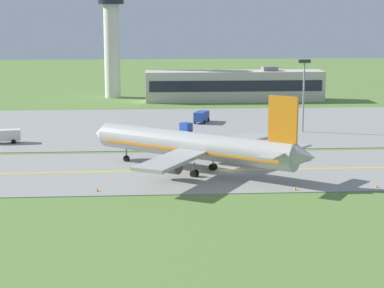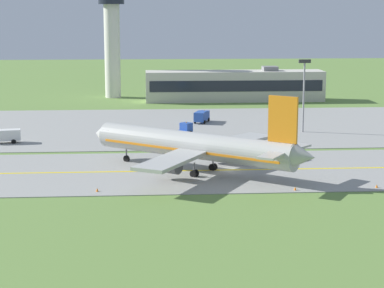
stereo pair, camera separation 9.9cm
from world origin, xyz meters
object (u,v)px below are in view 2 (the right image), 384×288
Objects in this scene: airplane_lead at (196,146)px; service_truck_fuel at (4,135)px; service_truck_catering at (202,116)px; control_tower at (112,32)px; service_truck_baggage at (182,130)px; apron_light_mast at (304,86)px.

airplane_lead is 42.57m from service_truck_fuel.
control_tower is at bearing 114.18° from service_truck_catering.
service_truck_fuel is at bearing -103.97° from control_tower.
service_truck_baggage is (-0.29, 32.08, -2.95)m from airplane_lead.
airplane_lead is 5.49× the size of service_truck_baggage.
service_truck_catering is 0.20× the size of control_tower.
service_truck_baggage is at bearing -175.05° from apron_light_mast.
airplane_lead is 42.25m from apron_light_mast.
service_truck_catering is at bearing 84.19° from airplane_lead.
service_truck_catering is at bearing 145.77° from apron_light_mast.
airplane_lead is 97.38m from control_tower.
service_truck_catering is at bearing 29.19° from service_truck_fuel.
service_truck_baggage is 16.18m from service_truck_catering.
apron_light_mast is at bearing 54.65° from airplane_lead.
control_tower reaches higher than apron_light_mast.
service_truck_baggage is at bearing -108.43° from service_truck_catering.
service_truck_catering is (38.48, 21.50, 0.00)m from service_truck_fuel.
service_truck_catering is 54.72m from control_tower.
airplane_lead reaches higher than service_truck_baggage.
airplane_lead is at bearing -95.81° from service_truck_catering.
airplane_lead reaches higher than service_truck_catering.
service_truck_baggage is at bearing -75.54° from control_tower.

